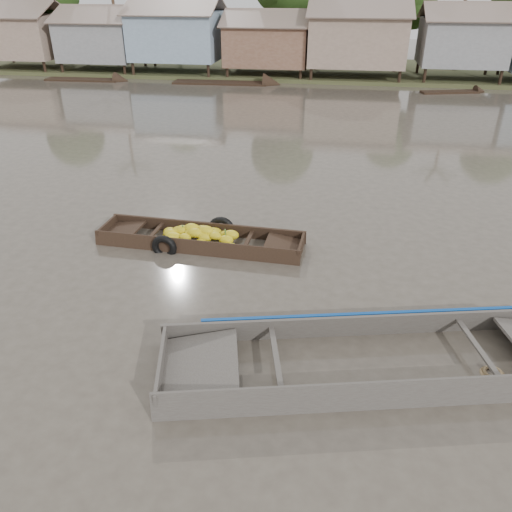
# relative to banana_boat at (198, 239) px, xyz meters

# --- Properties ---
(ground) EXTENTS (120.00, 120.00, 0.00)m
(ground) POSITION_rel_banana_boat_xyz_m (1.67, -2.57, -0.15)
(ground) COLOR #484037
(ground) RESTS_ON ground
(riverbank) EXTENTS (120.00, 12.47, 10.22)m
(riverbank) POSITION_rel_banana_boat_xyz_m (4.70, 29.30, 2.92)
(riverbank) COLOR #384723
(riverbank) RESTS_ON ground
(banana_boat) EXTENTS (5.53, 1.54, 0.79)m
(banana_boat) POSITION_rel_banana_boat_xyz_m (0.00, 0.00, 0.00)
(banana_boat) COLOR black
(banana_boat) RESTS_ON ground
(viewer_boat) EXTENTS (8.14, 3.85, 0.63)m
(viewer_boat) POSITION_rel_banana_boat_xyz_m (4.51, -4.18, -0.08)
(viewer_boat) COLOR #423B37
(viewer_boat) RESTS_ON ground
(distant_boats) EXTENTS (45.18, 15.77, 0.35)m
(distant_boats) POSITION_rel_banana_boat_xyz_m (9.94, 21.02, -0.20)
(distant_boats) COLOR black
(distant_boats) RESTS_ON ground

